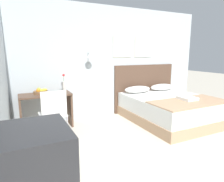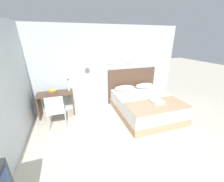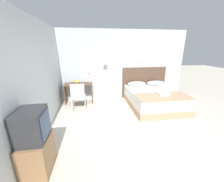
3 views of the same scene
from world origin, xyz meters
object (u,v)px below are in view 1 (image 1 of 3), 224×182
at_px(desk, 46,105).
at_px(flower_vase, 64,85).
at_px(fruit_bowl, 41,92).
at_px(pillow_left, 137,89).
at_px(throw_blanket, 190,102).
at_px(bed, 170,109).
at_px(folded_towel_near_foot, 187,98).
at_px(headboard, 144,88).
at_px(pillow_right, 162,87).
at_px(television, 38,169).
at_px(desk_chair, 53,111).

height_order(desk, flower_vase, flower_vase).
bearing_deg(fruit_bowl, desk, -34.76).
height_order(pillow_left, throw_blanket, pillow_left).
relative_size(bed, fruit_bowl, 6.90).
distance_m(throw_blanket, folded_towel_near_foot, 0.16).
xyz_separation_m(headboard, pillow_right, (0.39, -0.26, 0.03)).
bearing_deg(bed, headboard, 90.00).
bearing_deg(throw_blanket, pillow_right, 73.59).
xyz_separation_m(pillow_right, desk, (-3.02, 0.01, -0.15)).
relative_size(folded_towel_near_foot, desk, 0.33).
height_order(headboard, television, headboard).
relative_size(headboard, throw_blanket, 1.10).
distance_m(throw_blanket, television, 3.51).
xyz_separation_m(fruit_bowl, flower_vase, (0.49, 0.02, 0.11)).
bearing_deg(flower_vase, pillow_left, -2.78).
bearing_deg(folded_towel_near_foot, flower_vase, 150.58).
bearing_deg(fruit_bowl, pillow_left, -1.67).
bearing_deg(pillow_left, desk_chair, -162.93).
bearing_deg(fruit_bowl, flower_vase, 2.49).
bearing_deg(flower_vase, pillow_right, -1.94).
xyz_separation_m(pillow_left, fruit_bowl, (-2.32, 0.07, 0.13)).
distance_m(pillow_right, desk_chair, 3.07).
xyz_separation_m(throw_blanket, television, (-3.07, -1.66, 0.30)).
bearing_deg(pillow_right, desk_chair, -167.27).
relative_size(pillow_left, television, 1.39).
distance_m(pillow_right, flower_vase, 2.63).
distance_m(pillow_left, desk, 2.24).
xyz_separation_m(desk, desk_chair, (0.03, -0.69, 0.04)).
height_order(desk, television, television).
bearing_deg(folded_towel_near_foot, desk, 155.80).
bearing_deg(headboard, pillow_right, -33.86).
bearing_deg(headboard, television, -133.26).
bearing_deg(pillow_left, television, -131.75).
bearing_deg(fruit_bowl, television, -96.75).
xyz_separation_m(bed, television, (-3.07, -2.24, 0.59)).
bearing_deg(bed, flower_vase, 159.02).
bearing_deg(desk, television, -98.39).
bearing_deg(bed, folded_towel_near_foot, -81.24).
bearing_deg(headboard, desk, -174.48).
bearing_deg(television, throw_blanket, 28.38).
bearing_deg(folded_towel_near_foot, headboard, 92.64).
height_order(bed, television, television).
xyz_separation_m(pillow_left, throw_blanket, (0.39, -1.34, -0.07)).
bearing_deg(folded_towel_near_foot, television, -150.19).
distance_m(headboard, folded_towel_near_foot, 1.47).
bearing_deg(pillow_left, flower_vase, 177.22).
relative_size(headboard, pillow_left, 2.56).
height_order(bed, desk, desk).
bearing_deg(pillow_right, bed, -117.39).
height_order(desk_chair, fruit_bowl, desk_chair).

